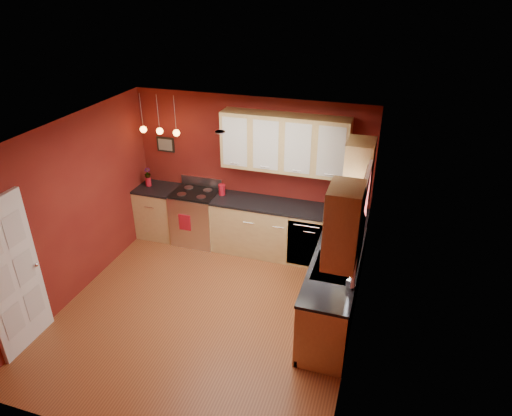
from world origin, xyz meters
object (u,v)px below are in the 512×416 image
(gas_range, at_px, (196,216))
(red_canister, at_px, (222,190))
(soap_pump, at_px, (351,282))
(sink, at_px, (334,269))
(coffee_maker, at_px, (352,207))

(gas_range, height_order, red_canister, red_canister)
(soap_pump, bearing_deg, gas_range, 146.88)
(gas_range, xyz_separation_m, soap_pump, (2.87, -1.87, 0.55))
(red_canister, height_order, soap_pump, red_canister)
(gas_range, xyz_separation_m, red_canister, (0.47, 0.07, 0.55))
(red_canister, bearing_deg, sink, -36.21)
(red_canister, relative_size, coffee_maker, 0.74)
(red_canister, height_order, coffee_maker, coffee_maker)
(coffee_maker, bearing_deg, soap_pump, -63.25)
(red_canister, xyz_separation_m, soap_pump, (2.40, -1.95, -0.01))
(sink, distance_m, soap_pump, 0.46)
(sink, bearing_deg, soap_pump, -56.29)
(coffee_maker, bearing_deg, red_canister, -160.37)
(red_canister, bearing_deg, soap_pump, -39.05)
(coffee_maker, relative_size, soap_pump, 1.41)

